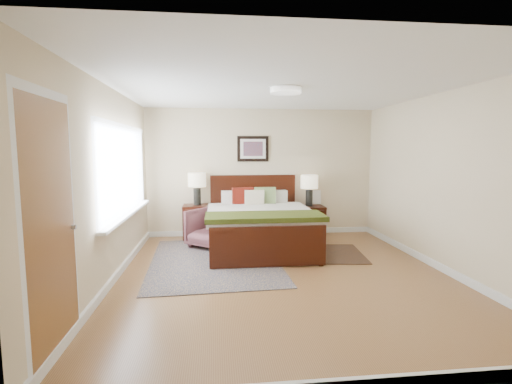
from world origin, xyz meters
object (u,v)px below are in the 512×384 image
at_px(nightstand_left, 197,212).
at_px(lamp_left, 197,183).
at_px(armchair, 213,228).
at_px(nightstand_right, 309,218).
at_px(lamp_right, 309,185).
at_px(bed, 259,217).
at_px(rug_persian, 214,260).

distance_m(nightstand_left, lamp_left, 0.55).
bearing_deg(lamp_left, armchair, -66.65).
xyz_separation_m(nightstand_right, lamp_right, (0.00, 0.01, 0.66)).
height_order(bed, nightstand_right, bed).
relative_size(nightstand_left, armchair, 0.87).
xyz_separation_m(bed, rug_persian, (-0.77, -0.65, -0.54)).
xyz_separation_m(nightstand_left, lamp_right, (2.19, 0.02, 0.50)).
height_order(bed, rug_persian, bed).
xyz_separation_m(nightstand_right, lamp_left, (-2.19, 0.01, 0.72)).
relative_size(nightstand_left, lamp_left, 1.06).
bearing_deg(lamp_left, rug_persian, -78.01).
bearing_deg(nightstand_right, lamp_left, 179.68).
height_order(armchair, rug_persian, armchair).
bearing_deg(lamp_left, lamp_right, 0.00).
bearing_deg(bed, armchair, 168.28).
distance_m(bed, nightstand_right, 1.39).
bearing_deg(nightstand_right, nightstand_left, -179.75).
distance_m(nightstand_left, rug_persian, 1.60).
bearing_deg(rug_persian, lamp_right, 36.18).
relative_size(nightstand_right, rug_persian, 0.22).
distance_m(nightstand_right, lamp_right, 0.66).
xyz_separation_m(lamp_left, armchair, (0.30, -0.69, -0.74)).
height_order(nightstand_left, lamp_left, lamp_left).
xyz_separation_m(bed, armchair, (-0.80, 0.17, -0.21)).
height_order(lamp_right, armchair, lamp_right).
bearing_deg(lamp_left, nightstand_left, -90.00).
relative_size(bed, nightstand_right, 3.68).
relative_size(nightstand_right, armchair, 0.80).
bearing_deg(rug_persian, lamp_left, 99.34).
xyz_separation_m(nightstand_left, armchair, (0.30, -0.67, -0.19)).
relative_size(bed, armchair, 2.96).
distance_m(bed, rug_persian, 1.15).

